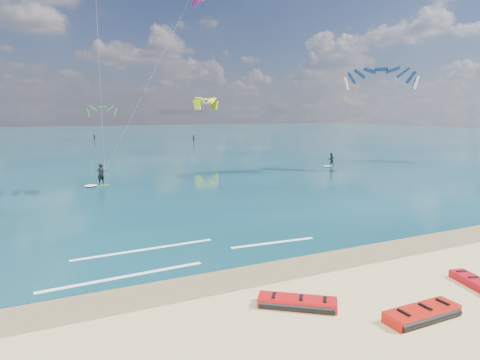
% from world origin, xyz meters
% --- Properties ---
extents(ground, '(320.00, 320.00, 0.00)m').
position_xyz_m(ground, '(0.00, 40.00, 0.00)').
color(ground, tan).
rests_on(ground, ground).
extents(wet_sand_strip, '(320.00, 2.40, 0.01)m').
position_xyz_m(wet_sand_strip, '(0.00, 3.00, 0.00)').
color(wet_sand_strip, olive).
rests_on(wet_sand_strip, ground).
extents(sea, '(320.00, 200.00, 0.04)m').
position_xyz_m(sea, '(0.00, 104.00, 0.02)').
color(sea, '#092F33').
rests_on(sea, ground).
extents(packed_kite_left, '(2.94, 1.22, 0.44)m').
position_xyz_m(packed_kite_left, '(5.67, -2.82, 0.00)').
color(packed_kite_left, red).
rests_on(packed_kite_left, ground).
extents(packed_kite_mid, '(2.98, 2.66, 0.41)m').
position_xyz_m(packed_kite_mid, '(2.48, -0.33, 0.00)').
color(packed_kite_mid, red).
rests_on(packed_kite_mid, ground).
extents(packed_kite_right, '(1.54, 2.50, 0.36)m').
position_xyz_m(packed_kite_right, '(9.68, -1.81, 0.00)').
color(packed_kite_right, red).
rests_on(packed_kite_right, ground).
extents(kitesurfer_main, '(10.84, 8.92, 19.49)m').
position_xyz_m(kitesurfer_main, '(1.58, 24.50, 9.98)').
color(kitesurfer_main, '#CAD018').
rests_on(kitesurfer_main, sea).
extents(kitesurfer_far, '(9.13, 8.63, 13.01)m').
position_xyz_m(kitesurfer_far, '(29.17, 27.64, 6.71)').
color(kitesurfer_far, gold).
rests_on(kitesurfer_far, sea).
extents(shoreline_foam, '(13.42, 3.65, 0.01)m').
position_xyz_m(shoreline_foam, '(0.21, 6.51, 0.05)').
color(shoreline_foam, white).
rests_on(shoreline_foam, ground).
extents(distant_kites, '(78.07, 21.71, 11.88)m').
position_xyz_m(distant_kites, '(-5.84, 86.65, 4.99)').
color(distant_kites, yellow).
rests_on(distant_kites, ground).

